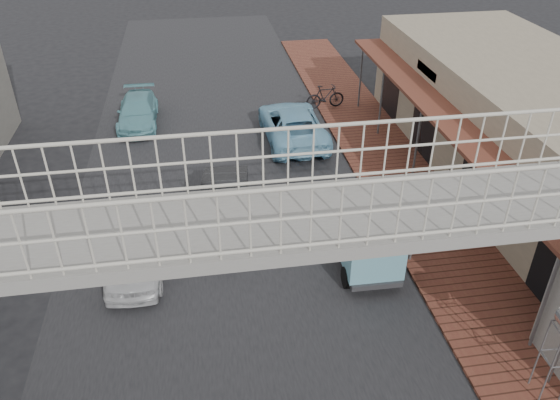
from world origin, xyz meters
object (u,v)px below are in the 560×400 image
object	(u,v)px
dark_sedan	(225,206)
arrow_sign	(442,194)
motorcycle_far	(325,97)
angkot_far	(138,111)
angkot_van	(363,229)
white_hatchback	(137,250)
angkot_curb	(293,124)
motorcycle_near	(439,186)

from	to	relation	value
dark_sedan	arrow_sign	xyz separation A→B (m)	(5.86, -2.80, 1.58)
dark_sedan	motorcycle_far	world-z (taller)	dark_sedan
angkot_far	arrow_sign	size ratio (longest dim) A/B	1.50
angkot_van	motorcycle_far	xyz separation A→B (m)	(1.50, 11.07, -0.43)
dark_sedan	angkot_van	xyz separation A→B (m)	(3.80, -2.48, 0.39)
motorcycle_far	arrow_sign	distance (m)	11.53
white_hatchback	arrow_sign	size ratio (longest dim) A/B	1.42
angkot_curb	angkot_far	xyz separation A→B (m)	(-6.46, 2.64, -0.11)
white_hatchback	arrow_sign	xyz separation A→B (m)	(8.52, -0.96, 1.62)
white_hatchback	dark_sedan	world-z (taller)	dark_sedan
angkot_van	arrow_sign	world-z (taller)	arrow_sign
motorcycle_far	angkot_curb	bearing A→B (deg)	138.81
dark_sedan	white_hatchback	bearing A→B (deg)	-138.87
angkot_van	angkot_curb	bearing A→B (deg)	95.01
white_hatchback	angkot_far	world-z (taller)	white_hatchback
angkot_curb	white_hatchback	bearing A→B (deg)	50.64
dark_sedan	motorcycle_near	size ratio (longest dim) A/B	2.34
angkot_curb	motorcycle_near	bearing A→B (deg)	125.29
angkot_curb	motorcycle_near	xyz separation A→B (m)	(4.10, -5.48, -0.13)
angkot_van	dark_sedan	bearing A→B (deg)	148.01
motorcycle_near	arrow_sign	world-z (taller)	arrow_sign
white_hatchback	angkot_curb	xyz separation A→B (m)	(5.89, 7.58, 0.05)
white_hatchback	angkot_far	distance (m)	10.23
white_hatchback	dark_sedan	size ratio (longest dim) A/B	0.91
angkot_far	motorcycle_far	distance (m)	8.52
dark_sedan	motorcycle_near	world-z (taller)	dark_sedan
white_hatchback	angkot_van	size ratio (longest dim) A/B	1.09
angkot_far	arrow_sign	distance (m)	14.50
dark_sedan	arrow_sign	world-z (taller)	arrow_sign
dark_sedan	angkot_van	world-z (taller)	angkot_van
angkot_far	motorcycle_near	xyz separation A→B (m)	(10.55, -8.12, -0.01)
dark_sedan	angkot_curb	distance (m)	6.58
dark_sedan	angkot_curb	bearing A→B (deg)	66.90
white_hatchback	motorcycle_near	xyz separation A→B (m)	(9.99, 2.10, -0.08)
angkot_curb	motorcycle_far	distance (m)	3.53
dark_sedan	motorcycle_far	xyz separation A→B (m)	(5.30, 8.60, -0.04)
angkot_far	arrow_sign	world-z (taller)	arrow_sign
dark_sedan	motorcycle_near	distance (m)	7.34
dark_sedan	angkot_van	size ratio (longest dim) A/B	1.20
arrow_sign	angkot_van	bearing A→B (deg)	166.11
angkot_far	arrow_sign	bearing A→B (deg)	-50.60
angkot_van	motorcycle_near	xyz separation A→B (m)	(3.53, 2.73, -0.51)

